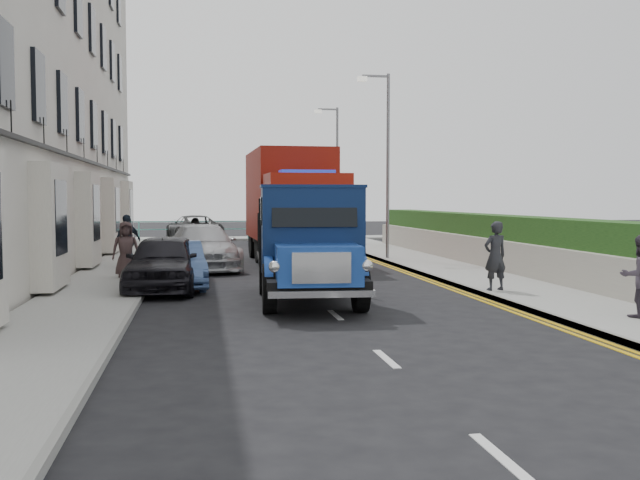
{
  "coord_description": "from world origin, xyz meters",
  "views": [
    {
      "loc": [
        -2.68,
        -12.02,
        2.36
      ],
      "look_at": [
        0.05,
        4.14,
        1.4
      ],
      "focal_mm": 40.0,
      "sensor_mm": 36.0,
      "label": 1
    }
  ],
  "objects": [
    {
      "name": "pedestrian_east_near",
      "position": [
        4.4,
        4.29,
        0.96
      ],
      "size": [
        0.68,
        0.52,
        1.69
      ],
      "primitive_type": "imported",
      "rotation": [
        0.0,
        0.0,
        3.35
      ],
      "color": "#232429",
      "rests_on": "pavement_east"
    },
    {
      "name": "bedford_lorry",
      "position": [
        -0.3,
        3.28,
        1.2
      ],
      "size": [
        2.5,
        5.62,
        2.6
      ],
      "rotation": [
        0.0,
        0.0,
        -0.06
      ],
      "color": "black",
      "rests_on": "ground"
    },
    {
      "name": "pedestrian_west_far",
      "position": [
        -4.77,
        8.77,
        0.92
      ],
      "size": [
        0.86,
        0.65,
        1.59
      ],
      "primitive_type": "imported",
      "rotation": [
        0.0,
        0.0,
        0.2
      ],
      "color": "#3B2B2B",
      "rests_on": "pavement_west"
    },
    {
      "name": "parked_car_rear",
      "position": [
        -2.6,
        12.0,
        0.74
      ],
      "size": [
        2.7,
        5.3,
        1.47
      ],
      "primitive_type": "imported",
      "rotation": [
        0.0,
        0.0,
        0.13
      ],
      "color": "#B8B9BD",
      "rests_on": "ground"
    },
    {
      "name": "promenade",
      "position": [
        0.0,
        29.0,
        0.06
      ],
      "size": [
        30.0,
        2.5,
        0.12
      ],
      "primitive_type": "cube",
      "color": "gray",
      "rests_on": "ground"
    },
    {
      "name": "seafront_car_right",
      "position": [
        0.63,
        24.12,
        0.63
      ],
      "size": [
        1.63,
        3.78,
        1.27
      ],
      "primitive_type": "imported",
      "rotation": [
        0.0,
        0.0,
        0.03
      ],
      "color": "#A5A5A9",
      "rests_on": "ground"
    },
    {
      "name": "ground",
      "position": [
        0.0,
        0.0,
        0.0
      ],
      "size": [
        120.0,
        120.0,
        0.0
      ],
      "primitive_type": "plane",
      "color": "black",
      "rests_on": "ground"
    },
    {
      "name": "parked_car_mid",
      "position": [
        -3.29,
        7.0,
        0.61
      ],
      "size": [
        1.66,
        3.82,
        1.22
      ],
      "primitive_type": "imported",
      "rotation": [
        0.0,
        0.0,
        0.1
      ],
      "color": "#4D6CA6",
      "rests_on": "ground"
    },
    {
      "name": "seafront_railing",
      "position": [
        0.0,
        28.2,
        0.58
      ],
      "size": [
        13.0,
        0.08,
        1.11
      ],
      "color": "#59B2A5",
      "rests_on": "ground"
    },
    {
      "name": "pedestrian_west_near",
      "position": [
        -5.02,
        11.91,
        0.98
      ],
      "size": [
        1.01,
        1.0,
        1.72
      ],
      "primitive_type": "imported",
      "rotation": [
        0.0,
        0.0,
        3.92
      ],
      "color": "#1C2633",
      "rests_on": "pavement_west"
    },
    {
      "name": "lamp_far",
      "position": [
        4.18,
        24.0,
        4.0
      ],
      "size": [
        1.23,
        0.18,
        7.0
      ],
      "color": "slate",
      "rests_on": "ground"
    },
    {
      "name": "pedestrian_east_far",
      "position": [
        5.47,
        0.1,
        0.9
      ],
      "size": [
        0.81,
        0.66,
        1.56
      ],
      "primitive_type": "imported",
      "rotation": [
        0.0,
        0.0,
        3.04
      ],
      "color": "#3A323D",
      "rests_on": "pavement_east"
    },
    {
      "name": "pavement_west",
      "position": [
        -5.2,
        9.0,
        0.06
      ],
      "size": [
        2.4,
        38.0,
        0.12
      ],
      "primitive_type": "cube",
      "color": "gray",
      "rests_on": "ground"
    },
    {
      "name": "garden_east",
      "position": [
        7.21,
        9.0,
        0.9
      ],
      "size": [
        1.45,
        28.0,
        1.75
      ],
      "color": "#B2AD9E",
      "rests_on": "ground"
    },
    {
      "name": "seafront_car_left",
      "position": [
        -3.02,
        27.0,
        0.73
      ],
      "size": [
        3.33,
        5.59,
        1.46
      ],
      "primitive_type": "imported",
      "rotation": [
        0.0,
        0.0,
        3.32
      ],
      "color": "black",
      "rests_on": "ground"
    },
    {
      "name": "pavement_east",
      "position": [
        5.3,
        9.0,
        0.06
      ],
      "size": [
        2.6,
        38.0,
        0.12
      ],
      "primitive_type": "cube",
      "color": "gray",
      "rests_on": "ground"
    },
    {
      "name": "parked_car_front",
      "position": [
        -3.6,
        6.46,
        0.73
      ],
      "size": [
        1.98,
        4.38,
        1.46
      ],
      "primitive_type": "imported",
      "rotation": [
        0.0,
        0.0,
        -0.06
      ],
      "color": "black",
      "rests_on": "ground"
    },
    {
      "name": "red_lorry",
      "position": [
        0.65,
        13.83,
        2.2
      ],
      "size": [
        2.86,
        7.95,
        4.13
      ],
      "rotation": [
        0.0,
        0.0,
        0.02
      ],
      "color": "black",
      "rests_on": "ground"
    },
    {
      "name": "sea_plane",
      "position": [
        0.0,
        60.0,
        0.0
      ],
      "size": [
        120.0,
        120.0,
        0.0
      ],
      "primitive_type": "plane",
      "color": "slate",
      "rests_on": "ground"
    },
    {
      "name": "lamp_mid",
      "position": [
        4.18,
        14.0,
        4.0
      ],
      "size": [
        1.23,
        0.18,
        7.0
      ],
      "color": "slate",
      "rests_on": "ground"
    }
  ]
}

